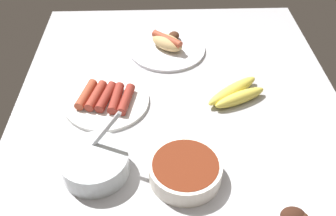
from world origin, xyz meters
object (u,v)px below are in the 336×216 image
object	(u,v)px
plate_sausages	(106,100)
bowl_chili	(187,170)
banana_bunch	(236,94)
plate_hotdog_assembled	(167,46)
bowl_coleslaw	(95,163)

from	to	relation	value
plate_sausages	bowl_chili	xyz separation A→B (cm)	(-26.03, -20.12, 1.28)
banana_bunch	bowl_chili	size ratio (longest dim) A/B	1.09
plate_hotdog_assembled	plate_sausages	bearing A→B (deg)	145.63
bowl_chili	plate_hotdog_assembled	distance (cm)	51.73
banana_bunch	bowl_chili	bearing A→B (deg)	149.87
banana_bunch	plate_hotdog_assembled	xyz separation A→B (cm)	(24.86, 18.14, -0.09)
bowl_coleslaw	plate_hotdog_assembled	bearing A→B (deg)	-19.91
plate_sausages	plate_hotdog_assembled	bearing A→B (deg)	-34.37
banana_bunch	bowl_chili	world-z (taller)	bowl_chili
plate_sausages	bowl_chili	bearing A→B (deg)	-142.29
plate_hotdog_assembled	bowl_coleslaw	world-z (taller)	bowl_coleslaw
plate_sausages	bowl_coleslaw	bearing A→B (deg)	179.18
bowl_coleslaw	banana_bunch	bearing A→B (deg)	-55.80
plate_sausages	plate_hotdog_assembled	world-z (taller)	plate_hotdog_assembled
plate_hotdog_assembled	bowl_coleslaw	xyz separation A→B (cm)	(-49.34, 17.87, 1.34)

